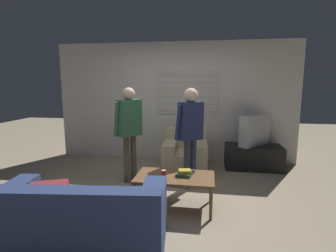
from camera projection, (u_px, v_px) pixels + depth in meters
ground_plane at (155, 197)px, 3.93m from camera, size 16.00×16.00×0.00m
wall_back at (174, 102)px, 5.69m from camera, size 5.20×0.08×2.55m
couch_blue at (77, 222)px, 2.64m from camera, size 1.84×1.12×0.79m
armchair_beige at (185, 155)px, 5.09m from camera, size 0.88×0.89×0.80m
coffee_table at (175, 179)px, 3.53m from camera, size 1.05×0.61×0.45m
tv_stand at (253, 157)px, 5.22m from camera, size 1.09×0.58×0.46m
tv at (254, 130)px, 5.14m from camera, size 0.64×0.64×0.61m
person_left_standing at (129, 123)px, 4.41m from camera, size 0.48×0.73×1.62m
person_right_standing at (190, 126)px, 4.14m from camera, size 0.47×0.78×1.61m
book_stack at (184, 173)px, 3.52m from camera, size 0.22×0.18×0.09m
soda_can at (164, 175)px, 3.38m from camera, size 0.07×0.07×0.13m
spare_remote at (192, 173)px, 3.62m from camera, size 0.08×0.14×0.02m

